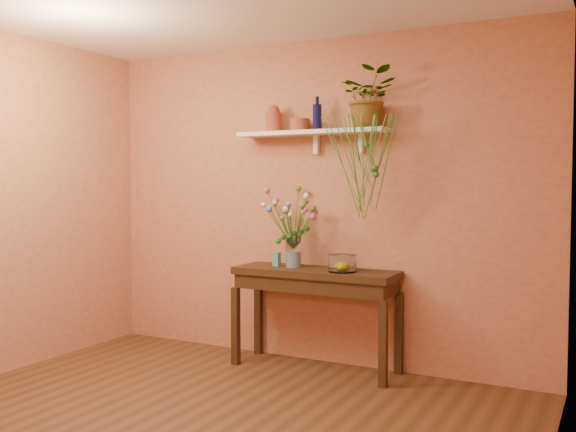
% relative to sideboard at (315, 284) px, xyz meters
% --- Properties ---
extents(room, '(4.04, 4.04, 2.70)m').
position_rel_sideboard_xyz_m(room, '(-0.14, -1.76, 0.65)').
color(room, brown).
rests_on(room, ground).
extents(sideboard, '(1.34, 0.43, 0.82)m').
position_rel_sideboard_xyz_m(sideboard, '(0.00, 0.00, 0.00)').
color(sideboard, '#392211').
rests_on(sideboard, ground).
extents(wall_shelf, '(1.30, 0.24, 0.19)m').
position_rel_sideboard_xyz_m(wall_shelf, '(-0.08, 0.11, 1.22)').
color(wall_shelf, white).
rests_on(wall_shelf, room).
extents(terracotta_jug, '(0.17, 0.17, 0.23)m').
position_rel_sideboard_xyz_m(terracotta_jug, '(-0.44, 0.10, 1.35)').
color(terracotta_jug, '#A53C27').
rests_on(terracotta_jug, wall_shelf).
extents(terracotta_pot, '(0.17, 0.17, 0.10)m').
position_rel_sideboard_xyz_m(terracotta_pot, '(-0.19, 0.10, 1.29)').
color(terracotta_pot, '#A53C27').
rests_on(terracotta_pot, wall_shelf).
extents(blue_bottle, '(0.10, 0.10, 0.27)m').
position_rel_sideboard_xyz_m(blue_bottle, '(-0.03, 0.09, 1.35)').
color(blue_bottle, '#0B0D3C').
rests_on(blue_bottle, wall_shelf).
extents(spider_plant, '(0.50, 0.46, 0.46)m').
position_rel_sideboard_xyz_m(spider_plant, '(0.41, 0.08, 1.47)').
color(spider_plant, '#276D20').
rests_on(spider_plant, wall_shelf).
extents(plant_fronds, '(0.62, 0.35, 0.80)m').
position_rel_sideboard_xyz_m(plant_fronds, '(0.46, -0.07, 0.98)').
color(plant_fronds, '#276D20').
rests_on(plant_fronds, wall_shelf).
extents(glass_vase, '(0.13, 0.13, 0.27)m').
position_rel_sideboard_xyz_m(glass_vase, '(-0.21, 0.02, 0.23)').
color(glass_vase, white).
rests_on(glass_vase, sideboard).
extents(bouquet, '(0.47, 0.54, 0.52)m').
position_rel_sideboard_xyz_m(bouquet, '(-0.21, 0.02, 0.56)').
color(bouquet, '#386B28').
rests_on(bouquet, glass_vase).
extents(glass_bowl, '(0.22, 0.22, 0.13)m').
position_rel_sideboard_xyz_m(glass_bowl, '(0.25, -0.05, 0.18)').
color(glass_bowl, white).
rests_on(glass_bowl, sideboard).
extents(lemon, '(0.08, 0.08, 0.08)m').
position_rel_sideboard_xyz_m(lemon, '(0.25, -0.05, 0.17)').
color(lemon, yellow).
rests_on(lemon, glass_bowl).
extents(carton, '(0.06, 0.05, 0.12)m').
position_rel_sideboard_xyz_m(carton, '(-0.35, -0.01, 0.18)').
color(carton, teal).
rests_on(carton, sideboard).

